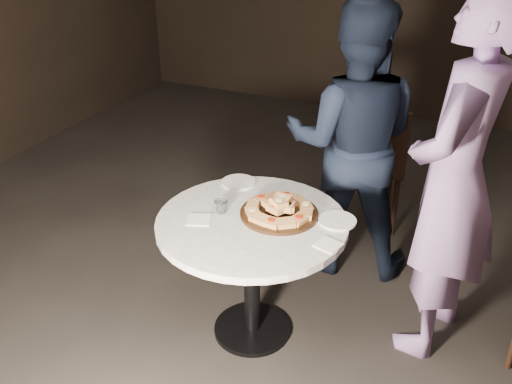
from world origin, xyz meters
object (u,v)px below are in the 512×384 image
Objects in this scene: table at (252,242)px; chair_far at (371,160)px; focaccia_pile at (280,207)px; water_glass at (221,207)px; diner_teal at (454,180)px; serving_board at (279,213)px; diner_navy at (352,142)px.

table is 1.38× the size of chair_far.
focaccia_pile reaches higher than table.
chair_far reaches higher than table.
water_glass is at bearing 53.86° from chair_far.
focaccia_pile is at bearing 42.13° from table.
chair_far is at bearing 78.05° from table.
diner_teal reaches higher than water_glass.
diner_teal reaches higher than table.
serving_board is 0.84m from diner_teal.
serving_board is 0.04m from focaccia_pile.
table is at bearing -137.87° from focaccia_pile.
serving_board is at bearing 168.49° from focaccia_pile.
serving_board reaches higher than table.
focaccia_pile is at bearing 67.11° from diner_navy.
table is 3.20× the size of serving_board.
serving_board is at bearing 64.51° from chair_far.
chair_far is 0.54× the size of diner_navy.
diner_teal is (0.77, 0.27, 0.22)m from serving_board.
table is at bearing -56.78° from diner_teal.
focaccia_pile is (0.11, 0.10, 0.18)m from table.
focaccia_pile is at bearing 64.66° from chair_far.
table is 3.56× the size of focaccia_pile.
diner_navy reaches higher than water_glass.
table is 0.23m from focaccia_pile.
table is 0.67× the size of diner_teal.
water_glass is (-0.17, 0.00, 0.16)m from table.
diner_navy is at bearing -117.86° from diner_teal.
diner_navy reaches higher than chair_far.
serving_board is at bearing -60.29° from diner_teal.
diner_teal reaches higher than serving_board.
diner_navy is at bearing 79.05° from serving_board.
table is 1.01m from diner_teal.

